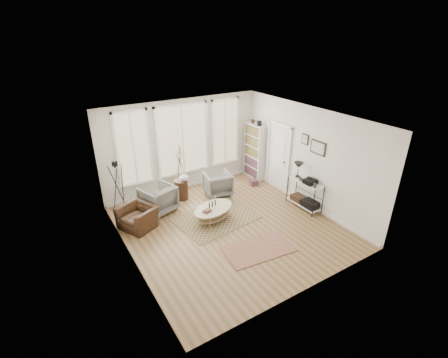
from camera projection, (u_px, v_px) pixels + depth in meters
room at (230, 177)px, 8.06m from camera, size 5.50×5.54×2.90m
bay_window at (183, 141)px, 10.04m from camera, size 4.14×0.12×2.24m
door at (278, 155)px, 10.27m from camera, size 0.09×1.06×2.22m
bookcase at (254, 151)px, 11.10m from camera, size 0.31×0.85×2.06m
low_shelf at (305, 192)px, 9.33m from camera, size 0.38×1.08×1.30m
wall_art at (315, 145)px, 8.86m from camera, size 0.04×0.88×0.44m
rug_main at (215, 218)px, 9.00m from camera, size 2.29×1.83×0.01m
rug_runner at (259, 249)px, 7.73m from camera, size 1.75×1.10×0.01m
coffee_table at (213, 211)px, 8.77m from camera, size 1.41×1.12×0.57m
armchair_left at (158, 199)px, 9.19m from camera, size 1.07×1.08×0.79m
armchair_right at (218, 184)px, 10.15m from camera, size 0.91×0.93×0.72m
side_table at (180, 174)px, 9.68m from camera, size 0.41×0.41×1.74m
vase at (184, 177)px, 9.70m from camera, size 0.31×0.31×0.26m
accent_chair at (138, 217)px, 8.50m from camera, size 1.17×1.11×0.59m
tripod_camera at (119, 189)px, 9.06m from camera, size 0.54×0.54×1.52m
book_stack_near at (254, 182)px, 10.88m from camera, size 0.27×0.32×0.18m
book_stack_far at (253, 182)px, 10.89m from camera, size 0.27×0.31×0.16m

